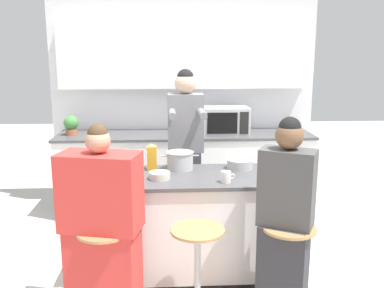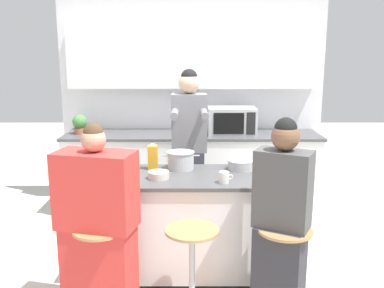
% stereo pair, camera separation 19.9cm
% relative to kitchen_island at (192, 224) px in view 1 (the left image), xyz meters
% --- Properties ---
extents(ground_plane, '(16.00, 16.00, 0.00)m').
position_rel_kitchen_island_xyz_m(ground_plane, '(0.00, 0.00, -0.45)').
color(ground_plane, beige).
extents(wall_back, '(3.23, 0.22, 2.70)m').
position_rel_kitchen_island_xyz_m(wall_back, '(0.00, 1.86, 1.10)').
color(wall_back, white).
rests_on(wall_back, ground_plane).
extents(back_counter, '(3.00, 0.66, 0.94)m').
position_rel_kitchen_island_xyz_m(back_counter, '(0.00, 1.54, 0.02)').
color(back_counter, white).
rests_on(back_counter, ground_plane).
extents(kitchen_island, '(1.63, 0.71, 0.88)m').
position_rel_kitchen_island_xyz_m(kitchen_island, '(0.00, 0.00, 0.00)').
color(kitchen_island, black).
rests_on(kitchen_island, ground_plane).
extents(bar_stool_leftmost, '(0.38, 0.38, 0.67)m').
position_rel_kitchen_island_xyz_m(bar_stool_leftmost, '(-0.65, -0.60, -0.07)').
color(bar_stool_leftmost, tan).
rests_on(bar_stool_leftmost, ground_plane).
extents(bar_stool_center, '(0.38, 0.38, 0.67)m').
position_rel_kitchen_island_xyz_m(bar_stool_center, '(0.00, -0.63, -0.07)').
color(bar_stool_center, tan).
rests_on(bar_stool_center, ground_plane).
extents(bar_stool_rightmost, '(0.38, 0.38, 0.67)m').
position_rel_kitchen_island_xyz_m(bar_stool_rightmost, '(0.65, -0.62, -0.07)').
color(bar_stool_rightmost, tan).
rests_on(bar_stool_rightmost, ground_plane).
extents(person_cooking, '(0.35, 0.54, 1.73)m').
position_rel_kitchen_island_xyz_m(person_cooking, '(-0.03, 0.70, 0.43)').
color(person_cooking, '#383842').
rests_on(person_cooking, ground_plane).
extents(person_wrapped_blanket, '(0.60, 0.40, 1.42)m').
position_rel_kitchen_island_xyz_m(person_wrapped_blanket, '(-0.67, -0.58, 0.22)').
color(person_wrapped_blanket, red).
rests_on(person_wrapped_blanket, ground_plane).
extents(person_seated_near, '(0.44, 0.39, 1.46)m').
position_rel_kitchen_island_xyz_m(person_seated_near, '(0.63, -0.58, 0.23)').
color(person_seated_near, '#333338').
rests_on(person_seated_near, ground_plane).
extents(cooking_pot, '(0.33, 0.24, 0.16)m').
position_rel_kitchen_island_xyz_m(cooking_pot, '(-0.10, 0.19, 0.51)').
color(cooking_pot, '#B7BABC').
rests_on(cooking_pot, kitchen_island).
extents(fruit_bowl, '(0.17, 0.17, 0.06)m').
position_rel_kitchen_island_xyz_m(fruit_bowl, '(-0.27, -0.09, 0.46)').
color(fruit_bowl, silver).
rests_on(fruit_bowl, kitchen_island).
extents(mixing_bowl_steel, '(0.22, 0.22, 0.08)m').
position_rel_kitchen_island_xyz_m(mixing_bowl_steel, '(0.43, 0.18, 0.48)').
color(mixing_bowl_steel, '#B7BABC').
rests_on(mixing_bowl_steel, kitchen_island).
extents(coffee_cup_near, '(0.11, 0.08, 0.09)m').
position_rel_kitchen_island_xyz_m(coffee_cup_near, '(0.25, -0.22, 0.48)').
color(coffee_cup_near, white).
rests_on(coffee_cup_near, kitchen_island).
extents(coffee_cup_far, '(0.11, 0.08, 0.09)m').
position_rel_kitchen_island_xyz_m(coffee_cup_far, '(-0.57, -0.22, 0.48)').
color(coffee_cup_far, white).
rests_on(coffee_cup_far, kitchen_island).
extents(banana_bunch, '(0.17, 0.12, 0.06)m').
position_rel_kitchen_island_xyz_m(banana_bunch, '(0.69, -0.05, 0.46)').
color(banana_bunch, yellow).
rests_on(banana_bunch, kitchen_island).
extents(juice_carton, '(0.08, 0.08, 0.22)m').
position_rel_kitchen_island_xyz_m(juice_carton, '(-0.34, 0.19, 0.54)').
color(juice_carton, gold).
rests_on(juice_carton, kitchen_island).
extents(microwave, '(0.55, 0.36, 0.32)m').
position_rel_kitchen_island_xyz_m(microwave, '(0.46, 1.50, 0.65)').
color(microwave, '#B2B5B7').
rests_on(microwave, back_counter).
extents(potted_plant, '(0.17, 0.17, 0.23)m').
position_rel_kitchen_island_xyz_m(potted_plant, '(-1.32, 1.54, 0.61)').
color(potted_plant, '#A86042').
rests_on(potted_plant, back_counter).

